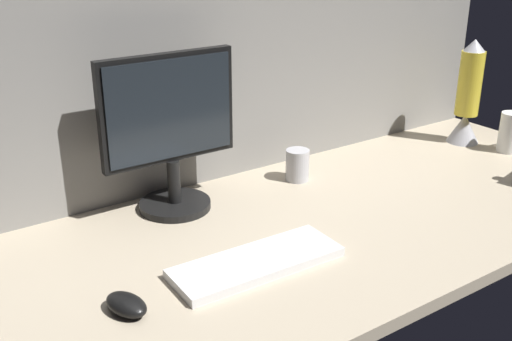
{
  "coord_description": "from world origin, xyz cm",
  "views": [
    {
      "loc": [
        -93.65,
        -102.55,
        67.03
      ],
      "look_at": [
        -12.65,
        0.0,
        14.0
      ],
      "focal_mm": 42.87,
      "sensor_mm": 36.0,
      "label": 1
    }
  ],
  "objects_px": {
    "keyboard": "(257,262)",
    "mug_steel": "(297,165)",
    "mug_ceramic_white": "(511,132)",
    "lava_lamp": "(467,100)",
    "mouse": "(126,305)",
    "monitor": "(170,128)"
  },
  "relations": [
    {
      "from": "monitor",
      "to": "mug_steel",
      "type": "distance_m",
      "value": 0.41
    },
    {
      "from": "mouse",
      "to": "mug_steel",
      "type": "distance_m",
      "value": 0.73
    },
    {
      "from": "monitor",
      "to": "keyboard",
      "type": "distance_m",
      "value": 0.41
    },
    {
      "from": "mug_ceramic_white",
      "to": "mouse",
      "type": "bearing_deg",
      "value": -174.53
    },
    {
      "from": "mug_ceramic_white",
      "to": "mug_steel",
      "type": "bearing_deg",
      "value": 164.48
    },
    {
      "from": "mug_steel",
      "to": "lava_lamp",
      "type": "distance_m",
      "value": 0.66
    },
    {
      "from": "mug_ceramic_white",
      "to": "lava_lamp",
      "type": "xyz_separation_m",
      "value": [
        -0.05,
        0.14,
        0.08
      ]
    },
    {
      "from": "mug_steel",
      "to": "lava_lamp",
      "type": "height_order",
      "value": "lava_lamp"
    },
    {
      "from": "mouse",
      "to": "lava_lamp",
      "type": "relative_size",
      "value": 0.28
    },
    {
      "from": "monitor",
      "to": "keyboard",
      "type": "bearing_deg",
      "value": -88.48
    },
    {
      "from": "keyboard",
      "to": "mug_steel",
      "type": "bearing_deg",
      "value": 43.69
    },
    {
      "from": "monitor",
      "to": "mug_steel",
      "type": "relative_size",
      "value": 4.43
    },
    {
      "from": "keyboard",
      "to": "mouse",
      "type": "height_order",
      "value": "mouse"
    },
    {
      "from": "mug_steel",
      "to": "lava_lamp",
      "type": "xyz_separation_m",
      "value": [
        0.65,
        -0.05,
        0.1
      ]
    },
    {
      "from": "keyboard",
      "to": "mug_ceramic_white",
      "type": "xyz_separation_m",
      "value": [
        1.05,
        0.13,
        0.05
      ]
    },
    {
      "from": "mouse",
      "to": "mug_ceramic_white",
      "type": "xyz_separation_m",
      "value": [
        1.35,
        0.13,
        0.05
      ]
    },
    {
      "from": "keyboard",
      "to": "mug_ceramic_white",
      "type": "height_order",
      "value": "mug_ceramic_white"
    },
    {
      "from": "mouse",
      "to": "mug_ceramic_white",
      "type": "bearing_deg",
      "value": -10.72
    },
    {
      "from": "mouse",
      "to": "lava_lamp",
      "type": "xyz_separation_m",
      "value": [
        1.3,
        0.27,
        0.12
      ]
    },
    {
      "from": "lava_lamp",
      "to": "mouse",
      "type": "bearing_deg",
      "value": -168.33
    },
    {
      "from": "monitor",
      "to": "keyboard",
      "type": "xyz_separation_m",
      "value": [
        0.01,
        -0.36,
        -0.2
      ]
    },
    {
      "from": "keyboard",
      "to": "lava_lamp",
      "type": "height_order",
      "value": "lava_lamp"
    }
  ]
}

